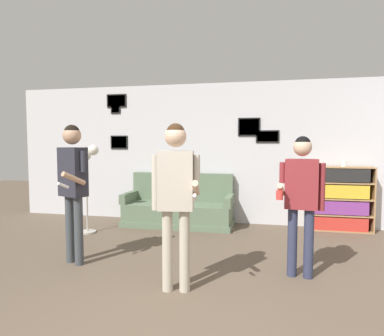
% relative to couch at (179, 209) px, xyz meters
% --- Properties ---
extents(wall_back, '(8.80, 0.08, 2.70)m').
position_rel_couch_xyz_m(wall_back, '(0.85, 0.41, 1.05)').
color(wall_back, silver).
rests_on(wall_back, ground_plane).
extents(couch, '(2.05, 0.80, 0.96)m').
position_rel_couch_xyz_m(couch, '(0.00, 0.00, 0.00)').
color(couch, '#5B7056').
rests_on(couch, ground_plane).
extents(bookshelf, '(1.10, 0.30, 1.14)m').
position_rel_couch_xyz_m(bookshelf, '(2.88, 0.19, 0.26)').
color(bookshelf, '#A87F51').
rests_on(bookshelf, ground_plane).
extents(floor_lamp, '(0.39, 0.42, 1.52)m').
position_rel_couch_xyz_m(floor_lamp, '(-1.39, -0.92, 0.85)').
color(floor_lamp, '#ADA89E').
rests_on(floor_lamp, ground_plane).
extents(person_player_foreground_left, '(0.47, 0.58, 1.78)m').
position_rel_couch_xyz_m(person_player_foreground_left, '(-0.78, -2.32, 0.80)').
color(person_player_foreground_left, '#3D4247').
rests_on(person_player_foreground_left, ground_plane).
extents(person_player_foreground_center, '(0.54, 0.45, 1.75)m').
position_rel_couch_xyz_m(person_player_foreground_center, '(0.71, -2.84, 0.77)').
color(person_player_foreground_center, '#B7AD99').
rests_on(person_player_foreground_center, ground_plane).
extents(person_watcher_holding_cup, '(0.54, 0.39, 1.62)m').
position_rel_couch_xyz_m(person_watcher_holding_cup, '(2.01, -2.17, 0.69)').
color(person_watcher_holding_cup, '#2D334C').
rests_on(person_watcher_holding_cup, ground_plane).
extents(drinking_cup, '(0.09, 0.09, 0.10)m').
position_rel_couch_xyz_m(drinking_cup, '(2.93, 0.19, 0.88)').
color(drinking_cup, white).
rests_on(drinking_cup, bookshelf).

